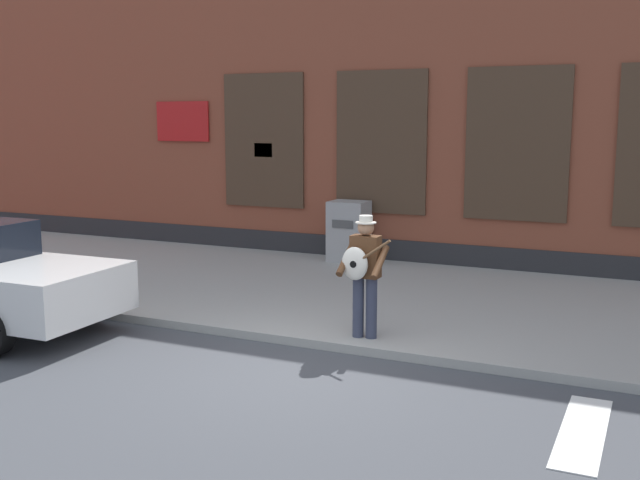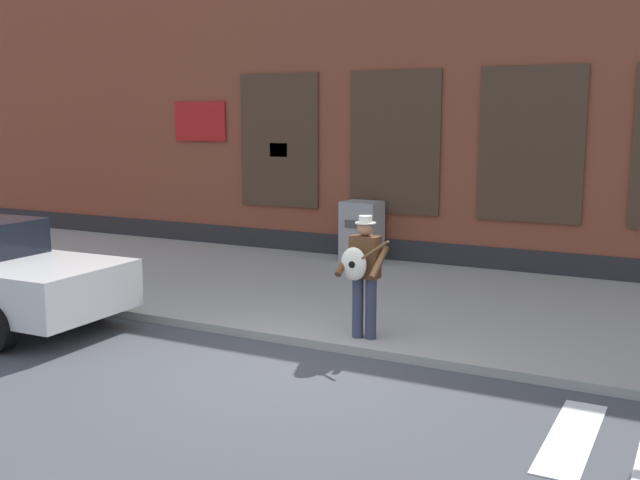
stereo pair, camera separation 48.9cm
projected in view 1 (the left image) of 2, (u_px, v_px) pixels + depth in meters
ground_plane at (292, 371)px, 9.02m from camera, size 160.00×160.00×0.00m
sidewalk at (396, 298)px, 12.41m from camera, size 28.00×5.81×0.12m
building_backdrop at (473, 72)px, 16.17m from camera, size 28.00×4.06×8.02m
busker at (364, 269)px, 9.83m from camera, size 0.70×0.51×1.64m
utility_box at (349, 231)px, 15.28m from camera, size 0.76×0.65×1.23m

